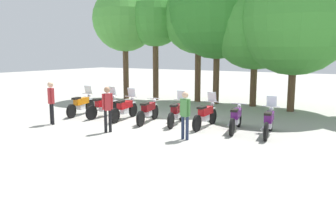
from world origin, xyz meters
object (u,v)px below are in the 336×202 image
object	(u,v)px
motorcycle_3	(148,111)
tree_5	(295,19)
motorcycle_4	(177,112)
person_1	(107,106)
motorcycle_6	(236,118)
tree_0	(125,20)
tree_2	(199,18)
motorcycle_5	(206,115)
motorcycle_0	(81,104)
person_0	(185,112)
motorcycle_1	(104,106)
motorcycle_7	(269,121)
tree_3	(218,10)
tree_1	(155,19)
tree_4	(256,24)
motorcycle_2	(125,108)
person_2	(51,99)

from	to	relation	value
motorcycle_3	tree_5	distance (m)	8.60
motorcycle_4	person_1	bearing A→B (deg)	136.08
motorcycle_4	motorcycle_6	world-z (taller)	motorcycle_4
tree_0	tree_2	world-z (taller)	tree_2
motorcycle_5	motorcycle_3	bearing A→B (deg)	98.48
motorcycle_5	tree_5	bearing A→B (deg)	-22.65
person_1	motorcycle_5	bearing A→B (deg)	-101.63
motorcycle_0	person_0	size ratio (longest dim) A/B	1.31
motorcycle_1	tree_2	size ratio (longest dim) A/B	0.31
motorcycle_7	tree_0	xyz separation A→B (m)	(-10.37, 4.97, 4.52)
motorcycle_5	motorcycle_0	bearing A→B (deg)	94.95
person_1	tree_0	size ratio (longest dim) A/B	0.24
motorcycle_4	tree_3	world-z (taller)	tree_3
motorcycle_0	motorcycle_5	xyz separation A→B (m)	(6.19, 0.63, 0.00)
motorcycle_1	motorcycle_7	size ratio (longest dim) A/B	1.00
motorcycle_7	tree_3	xyz separation A→B (m)	(-4.53, 5.97, 4.85)
motorcycle_0	tree_1	bearing A→B (deg)	-14.45
tree_1	tree_3	xyz separation A→B (m)	(3.89, 0.46, 0.35)
motorcycle_1	tree_4	bearing A→B (deg)	-37.24
person_1	tree_5	xyz separation A→B (m)	(5.00, 8.14, 3.58)
motorcycle_3	tree_0	bearing A→B (deg)	33.77
motorcycle_1	tree_3	distance (m)	8.55
motorcycle_0	motorcycle_1	xyz separation A→B (m)	(1.24, 0.20, 0.00)
person_0	motorcycle_6	bearing A→B (deg)	-25.20
motorcycle_0	motorcycle_2	distance (m)	2.48
tree_2	person_1	bearing A→B (deg)	-86.37
motorcycle_1	motorcycle_4	bearing A→B (deg)	-84.95
motorcycle_7	tree_2	bearing A→B (deg)	35.72
motorcycle_6	tree_4	world-z (taller)	tree_4
motorcycle_2	motorcycle_6	distance (m)	4.97
motorcycle_0	person_1	world-z (taller)	person_1
tree_3	tree_5	size ratio (longest dim) A/B	1.11
motorcycle_5	tree_0	xyz separation A→B (m)	(-7.90, 4.99, 4.52)
motorcycle_2	motorcycle_6	world-z (taller)	motorcycle_2
person_2	tree_1	xyz separation A→B (m)	(-0.25, 8.28, 3.96)
tree_1	tree_4	size ratio (longest dim) A/B	0.97
motorcycle_2	tree_4	bearing A→B (deg)	-37.44
tree_1	person_1	bearing A→B (deg)	-68.77
motorcycle_1	person_2	bearing A→B (deg)	161.93
motorcycle_2	person_1	bearing A→B (deg)	-164.55
motorcycle_6	motorcycle_7	size ratio (longest dim) A/B	1.00
motorcycle_6	motorcycle_2	bearing A→B (deg)	86.13
motorcycle_1	tree_1	bearing A→B (deg)	9.67
motorcycle_2	tree_5	xyz separation A→B (m)	(5.92, 5.97, 4.07)
tree_3	tree_2	bearing A→B (deg)	170.26
tree_1	motorcycle_2	bearing A→B (deg)	-69.43
tree_3	tree_4	distance (m)	2.32
motorcycle_6	tree_3	xyz separation A→B (m)	(-3.29, 5.94, 4.86)
motorcycle_7	tree_4	world-z (taller)	tree_4
motorcycle_1	motorcycle_0	bearing A→B (deg)	99.14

